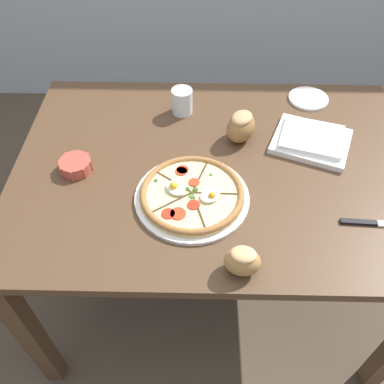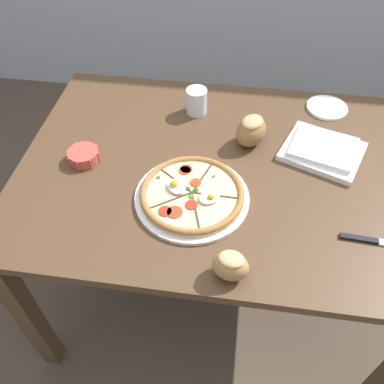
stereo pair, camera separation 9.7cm
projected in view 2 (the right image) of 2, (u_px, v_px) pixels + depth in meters
ground_plane at (214, 284)px, 1.86m from camera, size 12.00×12.00×0.00m
dining_table at (222, 187)px, 1.37m from camera, size 1.31×0.92×0.76m
pizza at (192, 195)px, 1.19m from camera, size 0.34×0.34×0.05m
ramekin_bowl at (84, 155)px, 1.30m from camera, size 0.11×0.11×0.04m
napkin_folded at (323, 150)px, 1.33m from camera, size 0.30×0.28×0.04m
bread_piece_near at (231, 265)px, 1.00m from camera, size 0.10×0.08×0.08m
bread_piece_mid at (251, 130)px, 1.34m from camera, size 0.14×0.14×0.10m
water_glass at (196, 102)px, 1.46m from camera, size 0.08×0.08×0.09m
side_saucer at (327, 108)px, 1.50m from camera, size 0.15×0.15×0.01m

